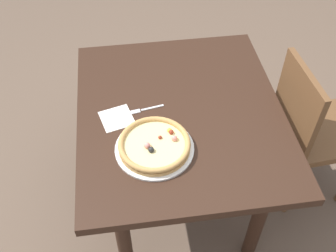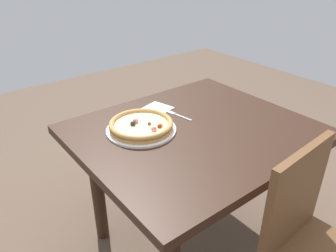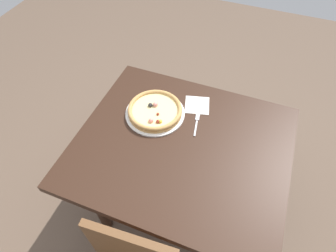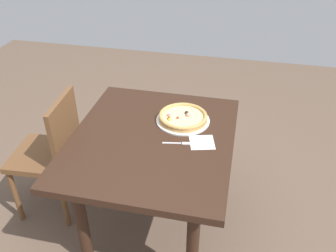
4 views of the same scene
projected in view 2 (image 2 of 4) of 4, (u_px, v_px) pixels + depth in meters
ground_plane at (190, 236)px, 1.95m from camera, size 6.00×6.00×0.00m
dining_table at (194, 147)px, 1.65m from camera, size 1.11×0.95×0.72m
chair_near at (316, 252)px, 1.23m from camera, size 0.43×0.43×0.90m
plate at (141, 130)px, 1.59m from camera, size 0.34×0.34×0.01m
pizza at (141, 125)px, 1.57m from camera, size 0.31×0.31×0.05m
fork at (177, 115)px, 1.73m from camera, size 0.05×0.17×0.00m
napkin at (157, 109)px, 1.80m from camera, size 0.17×0.17×0.00m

